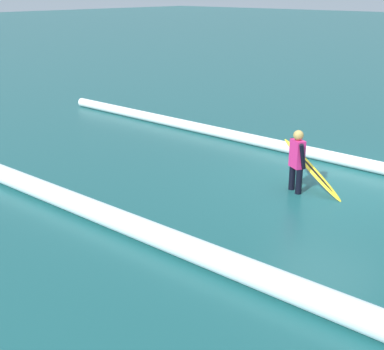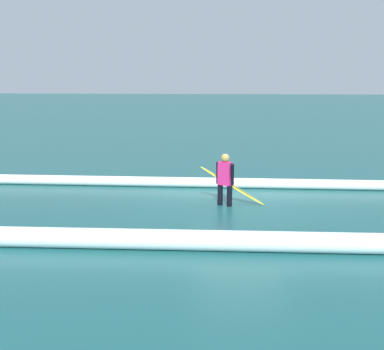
% 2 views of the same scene
% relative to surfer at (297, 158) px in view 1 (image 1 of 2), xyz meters
% --- Properties ---
extents(ground_plane, '(174.35, 174.35, 0.00)m').
position_rel_surfer_xyz_m(ground_plane, '(-0.40, -0.85, -0.76)').
color(ground_plane, '#195455').
extents(surfer, '(0.47, 0.39, 1.38)m').
position_rel_surfer_xyz_m(surfer, '(0.00, 0.00, 0.00)').
color(surfer, black).
rests_on(surfer, ground_plane).
extents(surfboard, '(1.81, 0.68, 0.97)m').
position_rel_surfer_xyz_m(surfboard, '(-0.18, -0.35, -0.29)').
color(surfboard, yellow).
rests_on(surfboard, ground_plane).
extents(wave_crest_foreground, '(17.36, 0.42, 0.31)m').
position_rel_surfer_xyz_m(wave_crest_foreground, '(2.06, -2.35, -0.61)').
color(wave_crest_foreground, white).
rests_on(wave_crest_foreground, ground_plane).
extents(wave_crest_midground, '(15.94, 0.86, 0.41)m').
position_rel_surfer_xyz_m(wave_crest_midground, '(0.78, 3.89, -0.56)').
color(wave_crest_midground, white).
rests_on(wave_crest_midground, ground_plane).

